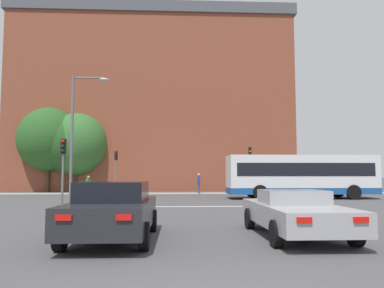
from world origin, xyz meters
TOP-DOWN VIEW (x-y plane):
  - stop_line_strip at (0.00, 15.71)m, footprint 9.87×0.30m
  - far_pavement at (0.00, 29.99)m, footprint 70.97×2.50m
  - brick_civic_building at (-3.09, 38.70)m, footprint 30.59×10.77m
  - car_saloon_left at (-2.30, 5.64)m, footprint 2.09×4.68m
  - car_roadster_right at (2.56, 5.96)m, footprint 2.10×4.93m
  - bus_crossing_lead at (8.27, 21.98)m, footprint 10.38×2.74m
  - traffic_light_far_right at (6.23, 29.55)m, footprint 0.26×0.31m
  - traffic_light_far_left at (-5.94, 29.68)m, footprint 0.26×0.31m
  - traffic_light_near_left at (-6.68, 16.10)m, footprint 0.26×0.31m
  - street_lamp_junction at (-6.25, 17.37)m, footprint 2.10×0.36m
  - pedestrian_waiting at (9.32, 29.19)m, footprint 0.26×0.42m
  - pedestrian_walking_east at (1.50, 29.20)m, footprint 0.26×0.41m
  - pedestrian_walking_west at (-8.40, 29.87)m, footprint 0.36×0.45m
  - tree_by_building at (-10.43, 33.54)m, footprint 5.95×5.95m
  - tree_kerbside at (-13.15, 33.32)m, footprint 6.03×6.03m
  - tree_distant at (-11.20, 33.19)m, footprint 5.30×5.30m

SIDE VIEW (x-z plane):
  - stop_line_strip at x=0.00m, z-range 0.00..0.01m
  - far_pavement at x=0.00m, z-range 0.00..0.01m
  - car_roadster_right at x=2.56m, z-range 0.02..1.28m
  - car_saloon_left at x=-2.30m, z-range 0.02..1.52m
  - pedestrian_walking_west at x=-8.40m, z-range 0.13..1.73m
  - pedestrian_walking_east at x=1.50m, z-range 0.17..1.98m
  - pedestrian_waiting at x=9.32m, z-range 0.18..2.02m
  - bus_crossing_lead at x=8.27m, z-range 0.11..3.15m
  - traffic_light_near_left at x=-6.68m, z-range 0.65..4.26m
  - traffic_light_far_left at x=-5.94m, z-range 0.68..4.51m
  - traffic_light_far_right at x=6.23m, z-range 0.72..4.94m
  - street_lamp_junction at x=-6.25m, z-range 0.81..8.26m
  - tree_distant at x=-11.20m, z-range 0.93..8.37m
  - tree_by_building at x=-10.43m, z-range 0.80..8.66m
  - tree_kerbside at x=-13.15m, z-range 1.01..9.37m
  - brick_civic_building at x=-3.09m, z-range -1.11..21.04m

